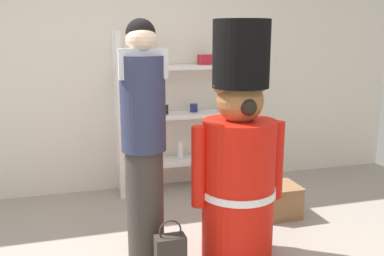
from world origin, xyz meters
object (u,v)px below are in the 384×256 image
(person_shopper, at_px, (144,140))
(shopping_bag, at_px, (170,256))
(teddy_bear_guard, at_px, (239,160))
(display_crate, at_px, (277,200))
(merchandise_shelf, at_px, (179,111))

(person_shopper, distance_m, shopping_bag, 0.81)
(teddy_bear_guard, bearing_deg, display_crate, 43.51)
(shopping_bag, bearing_deg, person_shopper, 116.84)
(merchandise_shelf, distance_m, display_crate, 1.36)
(display_crate, bearing_deg, shopping_bag, -147.94)
(teddy_bear_guard, distance_m, person_shopper, 0.69)
(teddy_bear_guard, relative_size, person_shopper, 1.00)
(person_shopper, bearing_deg, merchandise_shelf, 66.63)
(merchandise_shelf, distance_m, shopping_bag, 1.90)
(person_shopper, bearing_deg, display_crate, 20.87)
(person_shopper, relative_size, display_crate, 4.67)
(person_shopper, bearing_deg, teddy_bear_guard, -10.04)
(shopping_bag, distance_m, display_crate, 1.40)
(person_shopper, xyz_separation_m, shopping_bag, (0.12, -0.24, -0.76))
(merchandise_shelf, xyz_separation_m, shopping_bag, (-0.51, -1.70, -0.69))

